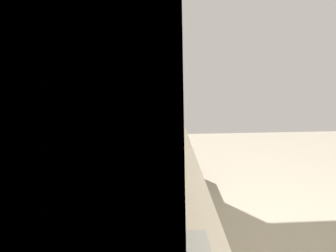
{
  "coord_description": "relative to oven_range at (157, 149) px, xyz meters",
  "views": [
    {
      "loc": [
        -1.32,
        1.11,
        1.77
      ],
      "look_at": [
        -0.33,
        1.06,
        1.44
      ],
      "focal_mm": 25.52,
      "sensor_mm": 36.0,
      "label": 1
    }
  ],
  "objects": [
    {
      "name": "bowl",
      "position": [
        -1.12,
        -0.04,
        0.46
      ],
      "size": [
        0.18,
        0.18,
        0.04
      ],
      "color": "#4C8CBF",
      "rests_on": "counter_run"
    },
    {
      "name": "wall_back",
      "position": [
        -1.62,
        0.37,
        0.9
      ],
      "size": [
        4.37,
        0.12,
        2.74
      ],
      "primitive_type": "cube",
      "color": "beige",
      "rests_on": "ground_plane"
    },
    {
      "name": "oven_range",
      "position": [
        0.0,
        0.0,
        0.0
      ],
      "size": [
        0.65,
        0.63,
        1.08
      ],
      "color": "black",
      "rests_on": "ground_plane"
    }
  ]
}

